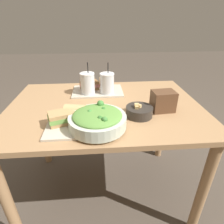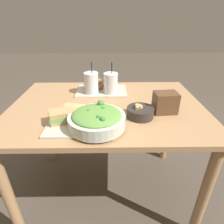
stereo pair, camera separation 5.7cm
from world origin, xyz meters
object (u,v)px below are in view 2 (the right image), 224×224
object	(u,v)px
soup_bowl	(140,112)
chip_bag	(165,103)
baguette_far	(111,82)
drink_cup_red	(111,84)
sandwich_near	(63,116)
drink_cup_dark	(91,84)
sandwich_far	(94,85)
salad_bowl	(97,119)
baguette_near	(77,110)

from	to	relation	value
soup_bowl	chip_bag	distance (m)	0.17
baguette_far	drink_cup_red	distance (m)	0.13
chip_bag	soup_bowl	bearing A→B (deg)	-164.65
sandwich_near	drink_cup_dark	xyz separation A→B (m)	(0.12, 0.40, 0.04)
sandwich_near	sandwich_far	size ratio (longest dim) A/B	1.06
salad_bowl	soup_bowl	xyz separation A→B (m)	(0.24, 0.11, -0.02)
soup_bowl	drink_cup_red	bearing A→B (deg)	115.93
sandwich_far	drink_cup_red	world-z (taller)	drink_cup_red
drink_cup_red	chip_bag	xyz separation A→B (m)	(0.32, -0.28, -0.02)
salad_bowl	sandwich_far	bearing A→B (deg)	95.88
drink_cup_dark	chip_bag	bearing A→B (deg)	-31.56
baguette_near	sandwich_far	size ratio (longest dim) A/B	0.86
baguette_far	drink_cup_dark	distance (m)	0.19
baguette_far	drink_cup_red	size ratio (longest dim) A/B	0.48
soup_bowl	drink_cup_dark	distance (m)	0.45
salad_bowl	sandwich_near	size ratio (longest dim) A/B	1.81
drink_cup_dark	sandwich_near	bearing A→B (deg)	-106.76
baguette_far	drink_cup_dark	xyz separation A→B (m)	(-0.14, -0.13, 0.03)
sandwich_near	drink_cup_red	size ratio (longest dim) A/B	0.73
chip_bag	drink_cup_red	bearing A→B (deg)	133.53
salad_bowl	sandwich_far	xyz separation A→B (m)	(-0.05, 0.53, -0.01)
baguette_far	drink_cup_dark	world-z (taller)	drink_cup_dark
soup_bowl	baguette_far	size ratio (longest dim) A/B	1.45
chip_bag	salad_bowl	bearing A→B (deg)	-161.47
sandwich_near	drink_cup_dark	size ratio (longest dim) A/B	0.72
drink_cup_dark	sandwich_far	bearing A→B (deg)	83.66
sandwich_near	salad_bowl	bearing A→B (deg)	-35.10
sandwich_far	chip_bag	xyz separation A→B (m)	(0.45, -0.36, 0.02)
sandwich_near	chip_bag	bearing A→B (deg)	-7.98
drink_cup_red	sandwich_far	bearing A→B (deg)	148.21
salad_bowl	sandwich_near	bearing A→B (deg)	164.80
soup_bowl	baguette_far	world-z (taller)	baguette_far
sandwich_near	chip_bag	distance (m)	0.59
salad_bowl	baguette_far	bearing A→B (deg)	82.63
drink_cup_red	chip_bag	bearing A→B (deg)	-41.32
baguette_near	sandwich_far	world-z (taller)	baguette_near
drink_cup_dark	baguette_far	bearing A→B (deg)	43.26
sandwich_near	drink_cup_red	world-z (taller)	drink_cup_red
salad_bowl	baguette_near	size ratio (longest dim) A/B	2.25
drink_cup_dark	chip_bag	size ratio (longest dim) A/B	1.59
chip_bag	sandwich_far	bearing A→B (deg)	136.03
sandwich_near	drink_cup_dark	bearing A→B (deg)	53.33
sandwich_far	drink_cup_dark	distance (m)	0.09
sandwich_far	baguette_far	xyz separation A→B (m)	(0.13, 0.05, 0.01)
sandwich_far	drink_cup_dark	xyz separation A→B (m)	(-0.01, -0.08, 0.04)
sandwich_near	drink_cup_dark	world-z (taller)	drink_cup_dark
baguette_far	drink_cup_red	xyz separation A→B (m)	(-0.00, -0.13, 0.03)
drink_cup_dark	soup_bowl	bearing A→B (deg)	-48.22
salad_bowl	drink_cup_dark	distance (m)	0.46
baguette_far	drink_cup_red	bearing A→B (deg)	176.18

